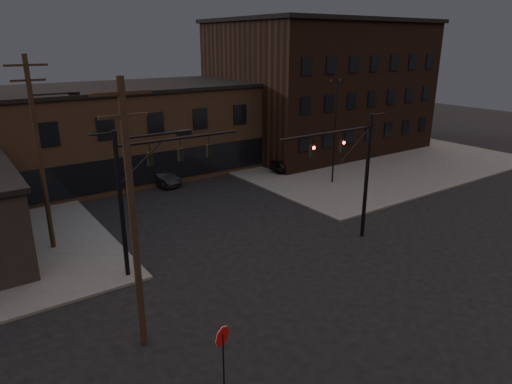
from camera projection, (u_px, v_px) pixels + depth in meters
ground at (340, 296)px, 22.83m from camera, size 140.00×140.00×0.00m
sidewalk_ne at (340, 152)px, 51.90m from camera, size 30.00×30.00×0.15m
building_row at (131, 131)px, 43.33m from camera, size 40.00×12.00×8.00m
building_right at (319, 88)px, 52.82m from camera, size 22.00×16.00×14.00m
traffic_signal_near at (355, 166)px, 27.70m from camera, size 7.12×0.24×8.00m
traffic_signal_far at (144, 184)px, 23.81m from camera, size 7.12×0.24×8.00m
stop_sign at (223, 343)px, 16.35m from camera, size 0.72×0.33×2.48m
utility_pole_near at (134, 214)px, 17.40m from camera, size 3.70×0.28×11.00m
utility_pole_mid at (40, 151)px, 26.09m from camera, size 3.70×0.28×11.50m
lot_light_a at (335, 122)px, 39.06m from camera, size 1.50×0.28×9.14m
lot_light_b at (343, 110)px, 46.22m from camera, size 1.50×0.28×9.14m
parked_car_lot_a at (294, 161)px, 44.35m from camera, size 5.00×2.10×1.69m
parked_car_lot_b at (306, 157)px, 47.09m from camera, size 4.29×2.22×1.19m
car_crossing at (160, 177)px, 40.29m from camera, size 2.37×4.64×1.46m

